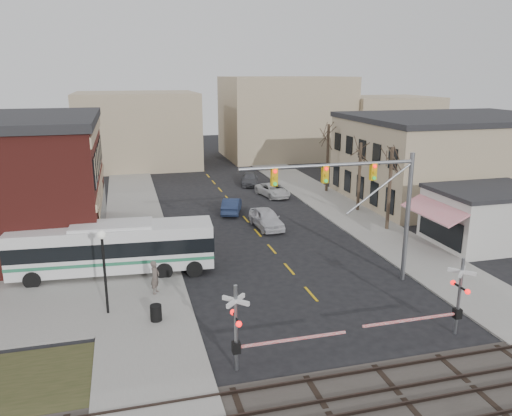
{
  "coord_description": "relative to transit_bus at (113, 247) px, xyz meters",
  "views": [
    {
      "loc": [
        -10.05,
        -23.12,
        12.53
      ],
      "look_at": [
        -1.47,
        9.01,
        3.5
      ],
      "focal_mm": 35.0,
      "sensor_mm": 36.0,
      "label": 1
    }
  ],
  "objects": [
    {
      "name": "ground",
      "position": [
        11.11,
        -8.1,
        -1.83
      ],
      "size": [
        160.0,
        160.0,
        0.0
      ],
      "primitive_type": "plane",
      "color": "black",
      "rests_on": "ground"
    },
    {
      "name": "sidewalk_west",
      "position": [
        1.61,
        11.9,
        -1.77
      ],
      "size": [
        5.0,
        60.0,
        0.12
      ],
      "primitive_type": "cube",
      "color": "gray",
      "rests_on": "ground"
    },
    {
      "name": "sidewalk_east",
      "position": [
        20.61,
        11.9,
        -1.77
      ],
      "size": [
        5.0,
        60.0,
        0.12
      ],
      "primitive_type": "cube",
      "color": "gray",
      "rests_on": "ground"
    },
    {
      "name": "ballast_strip",
      "position": [
        11.11,
        -16.1,
        -1.8
      ],
      "size": [
        160.0,
        5.0,
        0.06
      ],
      "primitive_type": "cube",
      "color": "#332D28",
      "rests_on": "ground"
    },
    {
      "name": "rail_tracks",
      "position": [
        11.11,
        -16.1,
        -1.71
      ],
      "size": [
        160.0,
        3.91,
        0.14
      ],
      "color": "#2D231E",
      "rests_on": "ground"
    },
    {
      "name": "tan_building",
      "position": [
        33.11,
        11.9,
        2.43
      ],
      "size": [
        20.3,
        15.3,
        8.5
      ],
      "color": "tan",
      "rests_on": "ground"
    },
    {
      "name": "awning_shop",
      "position": [
        27.08,
        -1.1,
        0.34
      ],
      "size": [
        9.74,
        6.2,
        4.3
      ],
      "color": "beige",
      "rests_on": "ground"
    },
    {
      "name": "tree_east_a",
      "position": [
        21.61,
        3.9,
        1.67
      ],
      "size": [
        0.28,
        0.28,
        6.75
      ],
      "color": "#382B21",
      "rests_on": "sidewalk_east"
    },
    {
      "name": "tree_east_b",
      "position": [
        21.91,
        9.9,
        1.44
      ],
      "size": [
        0.28,
        0.28,
        6.3
      ],
      "color": "#382B21",
      "rests_on": "sidewalk_east"
    },
    {
      "name": "tree_east_c",
      "position": [
        22.11,
        17.9,
        1.89
      ],
      "size": [
        0.28,
        0.28,
        7.2
      ],
      "color": "#382B21",
      "rests_on": "sidewalk_east"
    },
    {
      "name": "transit_bus",
      "position": [
        0.0,
        0.0,
        0.0
      ],
      "size": [
        12.74,
        3.7,
        3.24
      ],
      "color": "silver",
      "rests_on": "ground"
    },
    {
      "name": "traffic_signal_mast",
      "position": [
        14.57,
        -5.5,
        3.95
      ],
      "size": [
        10.66,
        0.3,
        8.0
      ],
      "color": "gray",
      "rests_on": "ground"
    },
    {
      "name": "rr_crossing_west",
      "position": [
        5.6,
        -12.5,
        0.14
      ],
      "size": [
        5.6,
        1.36,
        4.0
      ],
      "color": "gray",
      "rests_on": "ground"
    },
    {
      "name": "rr_crossing_east",
      "position": [
        15.96,
        -12.24,
        0.14
      ],
      "size": [
        5.6,
        1.36,
        4.0
      ],
      "color": "gray",
      "rests_on": "ground"
    },
    {
      "name": "street_lamp",
      "position": [
        -0.33,
        -5.71,
        1.56
      ],
      "size": [
        0.44,
        0.44,
        4.61
      ],
      "color": "black",
      "rests_on": "sidewalk_west"
    },
    {
      "name": "trash_bin",
      "position": [
        2.11,
        -7.24,
        -1.28
      ],
      "size": [
        0.6,
        0.6,
        0.85
      ],
      "primitive_type": "cylinder",
      "color": "black",
      "rests_on": "sidewalk_west"
    },
    {
      "name": "car_a",
      "position": [
        12.18,
        7.06,
        -1.01
      ],
      "size": [
        2.22,
        4.89,
        1.63
      ],
      "primitive_type": "imported",
      "rotation": [
        0.0,
        0.0,
        0.06
      ],
      "color": "silver",
      "rests_on": "ground"
    },
    {
      "name": "car_b",
      "position": [
        10.34,
        12.26,
        -1.1
      ],
      "size": [
        2.8,
        4.65,
        1.45
      ],
      "primitive_type": "imported",
      "rotation": [
        0.0,
        0.0,
        2.83
      ],
      "color": "#1A2643",
      "rests_on": "ground"
    },
    {
      "name": "car_c",
      "position": [
        15.88,
        17.46,
        -1.17
      ],
      "size": [
        3.1,
        5.08,
        1.32
      ],
      "primitive_type": "imported",
      "rotation": [
        0.0,
        0.0,
        0.2
      ],
      "color": "#BBBBBB",
      "rests_on": "ground"
    },
    {
      "name": "car_d",
      "position": [
        14.93,
        23.59,
        -1.17
      ],
      "size": [
        2.87,
        4.86,
        1.32
      ],
      "primitive_type": "imported",
      "rotation": [
        0.0,
        0.0,
        -0.24
      ],
      "color": "#444449",
      "rests_on": "ground"
    },
    {
      "name": "pedestrian_near",
      "position": [
        2.32,
        -3.83,
        -0.72
      ],
      "size": [
        0.73,
        0.85,
        1.98
      ],
      "primitive_type": "imported",
      "rotation": [
        0.0,
        0.0,
        1.14
      ],
      "color": "#5E524B",
      "rests_on": "sidewalk_west"
    },
    {
      "name": "pedestrian_far",
      "position": [
        0.33,
        0.43,
        -0.86
      ],
      "size": [
        1.04,
        0.99,
        1.69
      ],
      "primitive_type": "imported",
      "rotation": [
        0.0,
        0.0,
        0.59
      ],
      "color": "#36405F",
      "rests_on": "sidewalk_west"
    }
  ]
}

